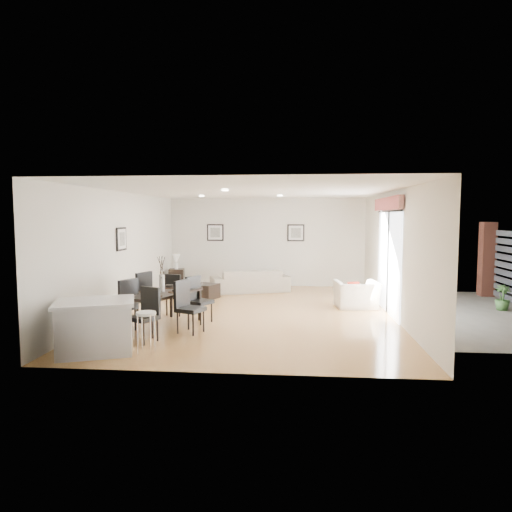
# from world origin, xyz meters

# --- Properties ---
(ground) EXTENTS (8.00, 8.00, 0.00)m
(ground) POSITION_xyz_m (0.00, 0.00, 0.00)
(ground) COLOR tan
(ground) RESTS_ON ground
(wall_back) EXTENTS (6.00, 0.04, 2.70)m
(wall_back) POSITION_xyz_m (0.00, 4.00, 1.35)
(wall_back) COLOR silver
(wall_back) RESTS_ON ground
(wall_front) EXTENTS (6.00, 0.04, 2.70)m
(wall_front) POSITION_xyz_m (0.00, -4.00, 1.35)
(wall_front) COLOR silver
(wall_front) RESTS_ON ground
(wall_left) EXTENTS (0.04, 8.00, 2.70)m
(wall_left) POSITION_xyz_m (-3.00, 0.00, 1.35)
(wall_left) COLOR silver
(wall_left) RESTS_ON ground
(wall_right) EXTENTS (0.04, 8.00, 2.70)m
(wall_right) POSITION_xyz_m (3.00, 0.00, 1.35)
(wall_right) COLOR silver
(wall_right) RESTS_ON ground
(ceiling) EXTENTS (6.00, 8.00, 0.02)m
(ceiling) POSITION_xyz_m (0.00, 0.00, 2.70)
(ceiling) COLOR white
(ceiling) RESTS_ON wall_back
(sofa) EXTENTS (2.36, 1.55, 0.64)m
(sofa) POSITION_xyz_m (-0.39, 2.80, 0.32)
(sofa) COLOR #A49684
(sofa) RESTS_ON ground
(armchair) EXTENTS (1.06, 0.96, 0.63)m
(armchair) POSITION_xyz_m (2.34, 0.72, 0.31)
(armchair) COLOR beige
(armchair) RESTS_ON ground
(courtyard_plant_b) EXTENTS (0.34, 0.34, 0.58)m
(courtyard_plant_b) POSITION_xyz_m (5.65, 0.74, 0.29)
(courtyard_plant_b) COLOR #386129
(courtyard_plant_b) RESTS_ON ground
(dining_table) EXTENTS (1.36, 1.84, 0.69)m
(dining_table) POSITION_xyz_m (-1.68, -1.47, 0.62)
(dining_table) COLOR black
(dining_table) RESTS_ON ground
(dining_chair_wnear) EXTENTS (0.60, 0.60, 1.00)m
(dining_chair_wnear) POSITION_xyz_m (-2.26, -1.92, 0.56)
(dining_chair_wnear) COLOR black
(dining_chair_wnear) RESTS_ON ground
(dining_chair_wfar) EXTENTS (0.59, 0.59, 1.03)m
(dining_chair_wfar) POSITION_xyz_m (-2.26, -1.09, 0.57)
(dining_chair_wfar) COLOR black
(dining_chair_wfar) RESTS_ON ground
(dining_chair_enear) EXTENTS (0.57, 0.57, 0.98)m
(dining_chair_enear) POSITION_xyz_m (-1.10, -1.85, 0.55)
(dining_chair_enear) COLOR black
(dining_chair_enear) RESTS_ON ground
(dining_chair_efar) EXTENTS (0.58, 0.58, 0.94)m
(dining_chair_efar) POSITION_xyz_m (-1.09, -1.02, 0.53)
(dining_chair_efar) COLOR black
(dining_chair_efar) RESTS_ON ground
(dining_chair_head) EXTENTS (0.56, 0.56, 0.93)m
(dining_chair_head) POSITION_xyz_m (-1.64, -2.50, 0.52)
(dining_chair_head) COLOR black
(dining_chair_head) RESTS_ON ground
(dining_chair_foot) EXTENTS (0.52, 0.52, 0.91)m
(dining_chair_foot) POSITION_xyz_m (-1.70, -0.45, 0.51)
(dining_chair_foot) COLOR black
(dining_chair_foot) RESTS_ON ground
(vase) EXTENTS (0.90, 1.38, 0.70)m
(vase) POSITION_xyz_m (-1.68, -1.47, 0.98)
(vase) COLOR white
(vase) RESTS_ON dining_table
(coffee_table) EXTENTS (1.10, 0.90, 0.38)m
(coffee_table) POSITION_xyz_m (-1.63, 1.72, 0.19)
(coffee_table) COLOR black
(coffee_table) RESTS_ON ground
(side_table) EXTENTS (0.50, 0.50, 0.58)m
(side_table) POSITION_xyz_m (-2.66, 3.24, 0.29)
(side_table) COLOR black
(side_table) RESTS_ON ground
(table_lamp) EXTENTS (0.23, 0.23, 0.44)m
(table_lamp) POSITION_xyz_m (-2.66, 3.24, 0.87)
(table_lamp) COLOR white
(table_lamp) RESTS_ON side_table
(cushion) EXTENTS (0.28, 0.15, 0.27)m
(cushion) POSITION_xyz_m (2.25, 0.63, 0.49)
(cushion) COLOR maroon
(cushion) RESTS_ON armchair
(kitchen_island) EXTENTS (1.44, 1.27, 0.84)m
(kitchen_island) POSITION_xyz_m (-2.23, -3.23, 0.42)
(kitchen_island) COLOR silver
(kitchen_island) RESTS_ON ground
(bar_stool) EXTENTS (0.31, 0.31, 0.67)m
(bar_stool) POSITION_xyz_m (-1.40, -3.23, 0.57)
(bar_stool) COLOR silver
(bar_stool) RESTS_ON ground
(framed_print_back_left) EXTENTS (0.52, 0.04, 0.52)m
(framed_print_back_left) POSITION_xyz_m (-1.60, 3.97, 1.65)
(framed_print_back_left) COLOR black
(framed_print_back_left) RESTS_ON wall_back
(framed_print_back_right) EXTENTS (0.52, 0.04, 0.52)m
(framed_print_back_right) POSITION_xyz_m (0.90, 3.97, 1.65)
(framed_print_back_right) COLOR black
(framed_print_back_right) RESTS_ON wall_back
(framed_print_left_wall) EXTENTS (0.04, 0.52, 0.52)m
(framed_print_left_wall) POSITION_xyz_m (-2.97, -0.20, 1.65)
(framed_print_left_wall) COLOR black
(framed_print_left_wall) RESTS_ON wall_left
(sliding_door) EXTENTS (0.12, 2.70, 2.57)m
(sliding_door) POSITION_xyz_m (2.96, 0.30, 1.66)
(sliding_door) COLOR white
(sliding_door) RESTS_ON wall_right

